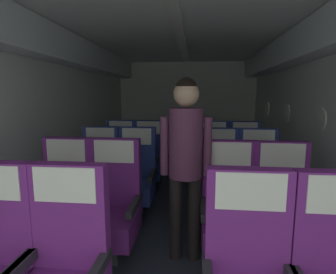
{
  "coord_description": "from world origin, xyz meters",
  "views": [
    {
      "loc": [
        0.21,
        0.21,
        1.42
      ],
      "look_at": [
        -0.13,
        3.53,
        0.91
      ],
      "focal_mm": 28.59,
      "sensor_mm": 36.0,
      "label": 1
    }
  ],
  "objects_px": {
    "seat_d_right_window": "(213,162)",
    "seat_b_right_aisle": "(282,217)",
    "seat_b_left_window": "(64,207)",
    "seat_c_left_aisle": "(136,178)",
    "seat_d_left_window": "(120,160)",
    "seat_b_right_window": "(229,214)",
    "seat_c_left_window": "(99,177)",
    "seat_d_left_aisle": "(148,160)",
    "seat_c_right_aisle": "(258,182)",
    "seat_c_right_window": "(219,181)",
    "seat_d_right_aisle": "(245,163)",
    "flight_attendant": "(186,151)",
    "seat_b_left_aisle": "(112,209)"
  },
  "relations": [
    {
      "from": "seat_b_left_aisle",
      "to": "seat_d_left_window",
      "type": "bearing_deg",
      "value": 104.03
    },
    {
      "from": "seat_c_left_aisle",
      "to": "seat_c_right_window",
      "type": "distance_m",
      "value": 0.99
    },
    {
      "from": "seat_b_left_aisle",
      "to": "seat_c_right_aisle",
      "type": "relative_size",
      "value": 1.0
    },
    {
      "from": "seat_b_right_aisle",
      "to": "seat_c_right_window",
      "type": "height_order",
      "value": "same"
    },
    {
      "from": "seat_c_left_aisle",
      "to": "seat_d_left_aisle",
      "type": "bearing_deg",
      "value": 91.0
    },
    {
      "from": "seat_b_right_aisle",
      "to": "seat_b_right_window",
      "type": "bearing_deg",
      "value": 178.51
    },
    {
      "from": "seat_b_left_window",
      "to": "seat_b_right_aisle",
      "type": "height_order",
      "value": "same"
    },
    {
      "from": "seat_d_left_window",
      "to": "seat_d_left_aisle",
      "type": "xyz_separation_m",
      "value": [
        0.44,
        0.02,
        0.0
      ]
    },
    {
      "from": "seat_b_right_window",
      "to": "seat_c_left_window",
      "type": "bearing_deg",
      "value": 148.54
    },
    {
      "from": "seat_b_right_aisle",
      "to": "seat_c_left_aisle",
      "type": "relative_size",
      "value": 1.0
    },
    {
      "from": "seat_b_right_aisle",
      "to": "seat_d_left_aisle",
      "type": "bearing_deg",
      "value": 128.64
    },
    {
      "from": "seat_c_left_window",
      "to": "flight_attendant",
      "type": "distance_m",
      "value": 1.48
    },
    {
      "from": "seat_b_right_aisle",
      "to": "seat_d_right_window",
      "type": "bearing_deg",
      "value": 103.9
    },
    {
      "from": "seat_b_right_aisle",
      "to": "seat_d_right_aisle",
      "type": "xyz_separation_m",
      "value": [
        0.01,
        1.79,
        0.0
      ]
    },
    {
      "from": "seat_c_left_window",
      "to": "seat_d_right_aisle",
      "type": "xyz_separation_m",
      "value": [
        1.9,
        0.89,
        0.0
      ]
    },
    {
      "from": "seat_c_right_window",
      "to": "seat_d_left_aisle",
      "type": "bearing_deg",
      "value": 138.36
    },
    {
      "from": "seat_b_right_window",
      "to": "seat_c_left_window",
      "type": "distance_m",
      "value": 1.7
    },
    {
      "from": "seat_b_left_aisle",
      "to": "seat_c_left_window",
      "type": "bearing_deg",
      "value": 116.64
    },
    {
      "from": "seat_c_right_aisle",
      "to": "seat_c_left_window",
      "type": "bearing_deg",
      "value": -179.95
    },
    {
      "from": "seat_b_left_window",
      "to": "seat_c_left_aisle",
      "type": "height_order",
      "value": "same"
    },
    {
      "from": "seat_b_right_aisle",
      "to": "seat_c_left_aisle",
      "type": "bearing_deg",
      "value": 147.71
    },
    {
      "from": "seat_d_left_aisle",
      "to": "seat_b_right_aisle",
      "type": "bearing_deg",
      "value": -51.36
    },
    {
      "from": "seat_d_left_aisle",
      "to": "seat_c_right_aisle",
      "type": "bearing_deg",
      "value": -31.84
    },
    {
      "from": "seat_b_left_aisle",
      "to": "seat_d_right_window",
      "type": "distance_m",
      "value": 2.05
    },
    {
      "from": "seat_d_left_window",
      "to": "seat_b_left_window",
      "type": "bearing_deg",
      "value": -90.1
    },
    {
      "from": "seat_b_left_window",
      "to": "seat_c_right_aisle",
      "type": "relative_size",
      "value": 1.0
    },
    {
      "from": "seat_b_right_window",
      "to": "seat_c_left_window",
      "type": "xyz_separation_m",
      "value": [
        -1.45,
        0.89,
        0.0
      ]
    },
    {
      "from": "seat_d_right_window",
      "to": "seat_b_right_aisle",
      "type": "bearing_deg",
      "value": -76.1
    },
    {
      "from": "seat_d_left_window",
      "to": "flight_attendant",
      "type": "height_order",
      "value": "flight_attendant"
    },
    {
      "from": "seat_c_left_aisle",
      "to": "seat_d_right_window",
      "type": "height_order",
      "value": "same"
    },
    {
      "from": "seat_b_right_window",
      "to": "seat_c_left_window",
      "type": "height_order",
      "value": "same"
    },
    {
      "from": "seat_c_right_aisle",
      "to": "seat_b_left_window",
      "type": "bearing_deg",
      "value": -154.82
    },
    {
      "from": "seat_c_right_window",
      "to": "seat_d_right_window",
      "type": "bearing_deg",
      "value": 90.6
    },
    {
      "from": "seat_d_left_window",
      "to": "flight_attendant",
      "type": "bearing_deg",
      "value": -58.21
    },
    {
      "from": "seat_b_left_aisle",
      "to": "seat_c_right_aisle",
      "type": "distance_m",
      "value": 1.7
    },
    {
      "from": "seat_d_left_aisle",
      "to": "seat_d_right_aisle",
      "type": "relative_size",
      "value": 1.0
    },
    {
      "from": "seat_b_right_window",
      "to": "seat_b_left_window",
      "type": "bearing_deg",
      "value": -180.0
    },
    {
      "from": "seat_d_left_window",
      "to": "seat_d_right_aisle",
      "type": "height_order",
      "value": "same"
    },
    {
      "from": "seat_d_left_aisle",
      "to": "seat_d_right_window",
      "type": "height_order",
      "value": "same"
    },
    {
      "from": "seat_c_left_window",
      "to": "seat_c_right_window",
      "type": "bearing_deg",
      "value": 0.39
    },
    {
      "from": "seat_d_left_window",
      "to": "seat_d_left_aisle",
      "type": "distance_m",
      "value": 0.44
    },
    {
      "from": "seat_d_left_aisle",
      "to": "seat_d_right_window",
      "type": "relative_size",
      "value": 1.0
    },
    {
      "from": "flight_attendant",
      "to": "seat_d_left_window",
      "type": "bearing_deg",
      "value": -78.51
    },
    {
      "from": "seat_b_right_aisle",
      "to": "seat_c_left_window",
      "type": "distance_m",
      "value": 2.09
    },
    {
      "from": "seat_b_left_window",
      "to": "seat_c_left_aisle",
      "type": "relative_size",
      "value": 1.0
    },
    {
      "from": "seat_b_left_window",
      "to": "flight_attendant",
      "type": "bearing_deg",
      "value": 1.67
    },
    {
      "from": "seat_b_left_aisle",
      "to": "seat_d_left_aisle",
      "type": "bearing_deg",
      "value": 90.3
    },
    {
      "from": "seat_d_right_aisle",
      "to": "seat_c_left_window",
      "type": "bearing_deg",
      "value": -154.83
    },
    {
      "from": "seat_d_left_window",
      "to": "seat_d_left_aisle",
      "type": "height_order",
      "value": "same"
    },
    {
      "from": "seat_b_left_window",
      "to": "seat_b_left_aisle",
      "type": "xyz_separation_m",
      "value": [
        0.45,
        -0.01,
        0.0
      ]
    }
  ]
}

